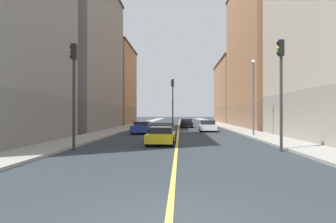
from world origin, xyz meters
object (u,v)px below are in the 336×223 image
object	(u,v)px
traffic_light_left_near	(281,80)
traffic_light_median_far	(173,98)
building_right_distant	(109,85)
car_black	(186,123)
car_blue	(142,127)
building_right_midblock	(78,55)
car_yellow	(161,136)
building_left_mid	(266,51)
car_white	(208,126)
traffic_light_right_near	(74,82)
street_lamp_left_near	(253,89)
building_left_far	(237,92)

from	to	relation	value
traffic_light_left_near	traffic_light_median_far	bearing A→B (deg)	107.36
building_right_distant	car_black	size ratio (longest dim) A/B	3.66
traffic_light_left_near	car_blue	world-z (taller)	traffic_light_left_near
traffic_light_left_near	building_right_distant	bearing A→B (deg)	114.45
building_right_midblock	car_yellow	xyz separation A→B (m)	(12.26, -19.96, -9.24)
building_right_midblock	traffic_light_left_near	world-z (taller)	building_right_midblock
building_left_mid	car_white	size ratio (longest dim) A/B	5.80
building_right_midblock	building_right_distant	distance (m)	18.84
car_black	building_right_distant	bearing A→B (deg)	140.33
building_right_distant	traffic_light_right_near	world-z (taller)	building_right_distant
building_right_midblock	traffic_light_left_near	size ratio (longest dim) A/B	3.24
car_black	building_left_mid	bearing A→B (deg)	4.14
building_right_midblock	traffic_light_median_far	size ratio (longest dim) A/B	3.19
car_yellow	traffic_light_median_far	bearing A→B (deg)	88.86
street_lamp_left_near	car_black	distance (m)	20.26
traffic_light_right_near	traffic_light_median_far	distance (m)	21.66
building_right_midblock	car_white	bearing A→B (deg)	-13.38
street_lamp_left_near	car_black	size ratio (longest dim) A/B	1.63
car_white	car_black	xyz separation A→B (m)	(-2.28, 10.67, -0.03)
traffic_light_left_near	car_blue	xyz separation A→B (m)	(-9.69, 15.44, -3.38)
building_right_distant	traffic_light_median_far	bearing A→B (deg)	-59.21
car_white	street_lamp_left_near	bearing A→B (deg)	-67.75
building_left_far	building_right_distant	size ratio (longest dim) A/B	1.45
street_lamp_left_near	building_right_distant	bearing A→B (deg)	123.01
traffic_light_right_near	car_white	size ratio (longest dim) A/B	1.45
traffic_light_left_near	car_blue	size ratio (longest dim) A/B	1.41
building_left_mid	traffic_light_median_far	xyz separation A→B (m)	(-14.01, -10.03, -7.62)
car_white	car_yellow	bearing A→B (deg)	-105.73
building_left_far	building_right_midblock	bearing A→B (deg)	-129.99
building_left_far	street_lamp_left_near	bearing A→B (deg)	-98.28
traffic_light_right_near	street_lamp_left_near	size ratio (longest dim) A/B	0.89
traffic_light_median_far	car_yellow	bearing A→B (deg)	-91.14
building_left_far	traffic_light_left_near	bearing A→B (deg)	-97.67
building_right_midblock	car_black	size ratio (longest dim) A/B	4.82
car_white	car_blue	bearing A→B (deg)	-150.77
car_white	building_right_distant	bearing A→B (deg)	126.46
car_blue	car_white	xyz separation A→B (m)	(7.26, 4.07, 0.01)
building_left_far	building_right_midblock	world-z (taller)	building_right_midblock
street_lamp_left_near	car_black	world-z (taller)	street_lamp_left_near
building_right_distant	traffic_light_left_near	xyz separation A→B (m)	(19.18, -42.18, -3.49)
car_yellow	building_left_far	bearing A→B (deg)	74.47
street_lamp_left_near	car_yellow	bearing A→B (deg)	-136.37
building_right_distant	car_yellow	xyz separation A→B (m)	(12.26, -38.65, -6.92)
car_black	car_yellow	bearing A→B (deg)	-94.76
street_lamp_left_near	car_white	world-z (taller)	street_lamp_left_near
car_yellow	car_blue	distance (m)	12.22
car_blue	building_right_midblock	bearing A→B (deg)	139.71
building_left_mid	car_black	bearing A→B (deg)	-175.86
building_left_mid	traffic_light_left_near	world-z (taller)	building_left_mid
traffic_light_median_far	car_yellow	distance (m)	17.84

